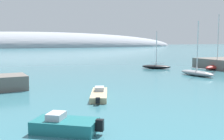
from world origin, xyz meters
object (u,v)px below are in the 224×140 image
(motorboat_sand_alongside_breakwater, at_px, (99,94))
(sailboat_grey_outer_mooring, at_px, (197,73))
(sailboat_red_near_shore, at_px, (217,67))
(sailboat_black_mid_mooring, at_px, (156,66))
(motorboat_teal_foreground, at_px, (65,125))

(motorboat_sand_alongside_breakwater, bearing_deg, sailboat_grey_outer_mooring, -42.11)
(sailboat_red_near_shore, xyz_separation_m, sailboat_black_mid_mooring, (-9.67, 5.87, -0.10))
(sailboat_grey_outer_mooring, distance_m, motorboat_teal_foreground, 30.66)
(sailboat_black_mid_mooring, bearing_deg, sailboat_red_near_shore, -169.39)
(motorboat_teal_foreground, height_order, motorboat_sand_alongside_breakwater, motorboat_teal_foreground)
(sailboat_red_near_shore, xyz_separation_m, sailboat_grey_outer_mooring, (-9.57, -5.72, -0.07))
(sailboat_grey_outer_mooring, bearing_deg, sailboat_red_near_shore, -63.66)
(sailboat_red_near_shore, bearing_deg, motorboat_teal_foreground, 23.48)
(sailboat_red_near_shore, distance_m, motorboat_teal_foreground, 41.79)
(sailboat_black_mid_mooring, distance_m, motorboat_sand_alongside_breakwater, 28.62)
(sailboat_red_near_shore, relative_size, motorboat_sand_alongside_breakwater, 1.78)
(motorboat_teal_foreground, relative_size, motorboat_sand_alongside_breakwater, 0.73)
(sailboat_red_near_shore, distance_m, motorboat_sand_alongside_breakwater, 32.84)
(sailboat_black_mid_mooring, height_order, motorboat_sand_alongside_breakwater, sailboat_black_mid_mooring)
(sailboat_grey_outer_mooring, distance_m, motorboat_sand_alongside_breakwater, 21.72)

